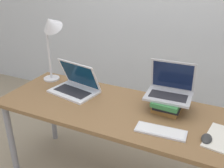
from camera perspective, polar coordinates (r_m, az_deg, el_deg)
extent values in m
cube|color=brown|center=(1.89, 1.01, -5.56)|extent=(1.76, 0.66, 0.03)
cylinder|color=gray|center=(2.33, -21.09, -11.35)|extent=(0.05, 0.05, 0.68)
cylinder|color=gray|center=(2.65, -12.86, -5.46)|extent=(0.05, 0.05, 0.68)
cube|color=silver|center=(2.12, -8.33, -1.64)|extent=(0.40, 0.31, 0.02)
cube|color=#232328|center=(2.11, -8.62, -1.56)|extent=(0.32, 0.18, 0.00)
cube|color=silver|center=(2.12, -7.13, 2.05)|extent=(0.38, 0.17, 0.23)
cube|color=#0A2D4C|center=(2.11, -7.21, 1.96)|extent=(0.34, 0.15, 0.20)
cube|color=olive|center=(1.91, 12.19, -4.88)|extent=(0.20, 0.24, 0.03)
cube|color=black|center=(1.89, 12.36, -4.06)|extent=(0.18, 0.24, 0.03)
cube|color=#33753D|center=(1.86, 12.36, -3.40)|extent=(0.20, 0.28, 0.03)
cube|color=#B2B2B7|center=(1.86, 12.18, -2.62)|extent=(0.32, 0.24, 0.02)
cube|color=#232328|center=(1.84, 12.12, -2.55)|extent=(0.26, 0.13, 0.00)
cube|color=#B2B2B7|center=(1.89, 13.07, 1.83)|extent=(0.31, 0.06, 0.23)
cube|color=#0F1938|center=(1.89, 13.04, 1.75)|extent=(0.28, 0.05, 0.20)
cube|color=silver|center=(1.66, 10.56, -10.08)|extent=(0.32, 0.13, 0.01)
cube|color=silver|center=(1.65, 10.58, -9.88)|extent=(0.29, 0.11, 0.00)
ellipsoid|color=#2D2D2D|center=(1.65, 19.90, -11.11)|extent=(0.06, 0.10, 0.03)
cylinder|color=silver|center=(2.40, -13.00, 1.19)|extent=(0.14, 0.14, 0.01)
cylinder|color=silver|center=(2.32, -13.54, 6.44)|extent=(0.02, 0.02, 0.45)
cone|color=silver|center=(2.17, -13.23, 12.75)|extent=(0.16, 0.19, 0.17)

